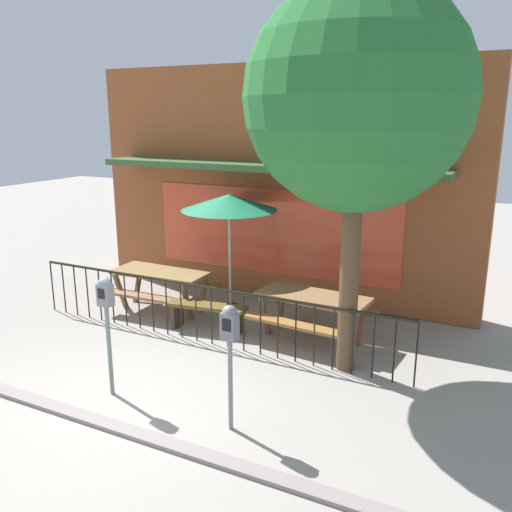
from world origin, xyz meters
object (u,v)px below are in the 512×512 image
at_px(parking_meter_near, 230,335).
at_px(street_tree, 358,99).
at_px(picnic_table_right, 313,305).
at_px(parking_meter_far, 106,305).
at_px(picnic_table_left, 161,279).
at_px(patio_umbrella, 229,203).
at_px(patio_bench, 206,311).

height_order(parking_meter_near, street_tree, street_tree).
relative_size(picnic_table_right, parking_meter_near, 1.24).
height_order(parking_meter_far, street_tree, street_tree).
relative_size(picnic_table_left, patio_umbrella, 0.84).
xyz_separation_m(picnic_table_right, parking_meter_near, (0.07, -2.87, 0.58)).
height_order(patio_bench, parking_meter_near, parking_meter_near).
height_order(picnic_table_right, patio_bench, picnic_table_right).
bearing_deg(patio_umbrella, parking_meter_far, -86.82).
relative_size(picnic_table_right, patio_umbrella, 0.87).
xyz_separation_m(patio_umbrella, parking_meter_far, (0.20, -3.57, -0.78)).
distance_m(picnic_table_left, parking_meter_near, 4.30).
bearing_deg(street_tree, patio_bench, 173.48).
height_order(picnic_table_left, patio_bench, picnic_table_left).
bearing_deg(parking_meter_near, picnic_table_right, 91.35).
height_order(picnic_table_right, parking_meter_near, parking_meter_near).
xyz_separation_m(patio_umbrella, street_tree, (2.74, -1.46, 1.76)).
relative_size(picnic_table_left, picnic_table_right, 0.97).
bearing_deg(picnic_table_right, parking_meter_far, -121.32).
relative_size(picnic_table_left, parking_meter_far, 1.14).
bearing_deg(picnic_table_right, patio_umbrella, 160.07).
xyz_separation_m(patio_bench, parking_meter_near, (1.82, -2.41, 0.84)).
xyz_separation_m(patio_bench, parking_meter_far, (0.01, -2.40, 0.90)).
bearing_deg(street_tree, patio_umbrella, 152.03).
relative_size(patio_bench, parking_meter_far, 0.88).
bearing_deg(street_tree, picnic_table_right, 136.83).
relative_size(patio_umbrella, parking_meter_far, 1.36).
bearing_deg(picnic_table_left, street_tree, -11.50).
height_order(parking_meter_near, parking_meter_far, parking_meter_far).
height_order(patio_bench, street_tree, street_tree).
relative_size(patio_umbrella, parking_meter_near, 1.42).
bearing_deg(parking_meter_far, picnic_table_left, 114.40).
relative_size(parking_meter_far, street_tree, 0.31).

